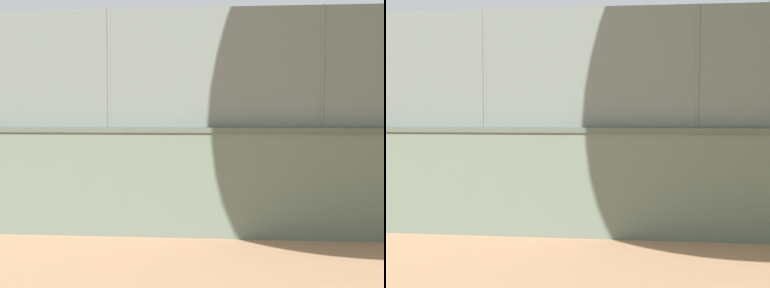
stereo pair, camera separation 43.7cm
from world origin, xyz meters
The scene contains 8 objects.
ground_plane centered at (0.00, 0.00, 0.00)m, with size 260.00×260.00×0.00m, color tan.
perimeter_wall centered at (1.43, 12.99, 0.86)m, with size 30.29×0.98×1.71m.
fence_panel_on_wall centered at (1.43, 12.99, 2.63)m, with size 29.75×0.59×1.85m.
player_crossing_court centered at (-1.48, 1.50, 0.87)m, with size 1.21×0.71×1.49m.
player_near_wall_returning centered at (5.87, 9.34, 0.97)m, with size 0.77×1.25×1.63m.
player_foreground_swinging centered at (3.79, 0.72, 0.95)m, with size 1.26×0.74×1.61m.
sports_ball centered at (-0.35, 2.09, 1.14)m, with size 0.08×0.08×0.08m, color white.
courtside_bench centered at (-1.05, 11.28, 0.46)m, with size 1.61×0.41×0.87m.
Camera 2 is at (0.46, 21.08, 1.94)m, focal length 49.20 mm.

